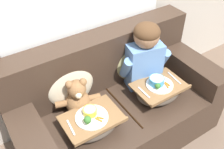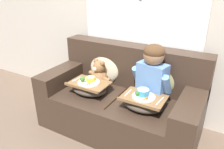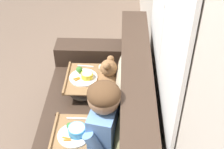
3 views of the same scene
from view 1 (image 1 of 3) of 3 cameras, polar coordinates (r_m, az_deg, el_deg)
ground_plane at (r=2.50m, az=1.42°, el=-13.07°), size 14.00×14.00×0.00m
couch at (r=2.28m, az=0.61°, el=-6.85°), size 1.71×0.85×0.92m
throw_pillow_behind_child at (r=2.32m, az=5.01°, el=3.84°), size 0.44×0.21×0.45m
throw_pillow_behind_teddy at (r=2.07m, az=-9.20°, el=-1.83°), size 0.41×0.20×0.43m
child_figure at (r=2.17m, az=7.20°, el=4.73°), size 0.44×0.25×0.60m
teddy_bear at (r=2.02m, az=-7.41°, el=-5.35°), size 0.35×0.26×0.33m
lap_tray_child at (r=2.21m, az=10.10°, el=-3.37°), size 0.42×0.31×0.20m
lap_tray_teddy at (r=1.94m, az=-4.34°, el=-10.46°), size 0.43×0.30×0.21m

